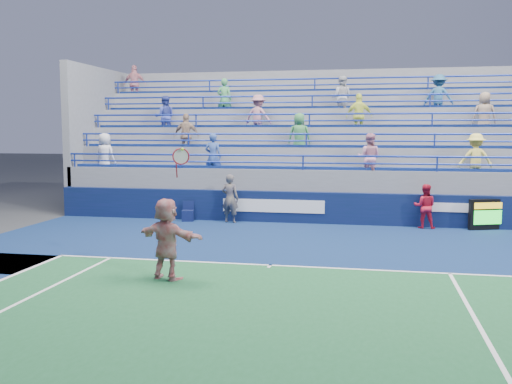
% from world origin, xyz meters
% --- Properties ---
extents(ground, '(120.00, 120.00, 0.00)m').
position_xyz_m(ground, '(0.00, 0.00, 0.00)').
color(ground, '#333538').
extents(sponsor_wall, '(18.00, 0.32, 1.10)m').
position_xyz_m(sponsor_wall, '(0.00, 6.50, 0.55)').
color(sponsor_wall, '#0A1939').
rests_on(sponsor_wall, ground).
extents(bleacher_stand, '(18.00, 5.60, 6.13)m').
position_xyz_m(bleacher_stand, '(-0.00, 10.27, 1.55)').
color(bleacher_stand, slate).
rests_on(bleacher_stand, ground).
extents(serve_speed_board, '(1.42, 0.68, 1.01)m').
position_xyz_m(serve_speed_board, '(6.17, 6.31, 0.51)').
color(serve_speed_board, black).
rests_on(serve_speed_board, ground).
extents(judge_chair, '(0.47, 0.48, 0.71)m').
position_xyz_m(judge_chair, '(-4.03, 6.09, 0.23)').
color(judge_chair, '#0D1541').
rests_on(judge_chair, ground).
extents(tennis_player, '(1.74, 1.05, 2.87)m').
position_xyz_m(tennis_player, '(-1.99, -1.64, 0.90)').
color(tennis_player, silver).
rests_on(tennis_player, ground).
extents(line_judge, '(0.69, 0.51, 1.72)m').
position_xyz_m(line_judge, '(-2.48, 6.07, 0.86)').
color(line_judge, '#16173C').
rests_on(line_judge, ground).
extents(ball_girl, '(0.76, 0.62, 1.47)m').
position_xyz_m(ball_girl, '(4.10, 6.18, 0.74)').
color(ball_girl, red).
rests_on(ball_girl, ground).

